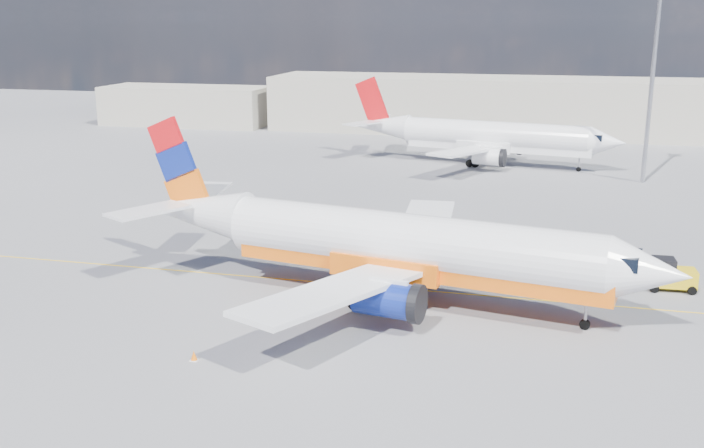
% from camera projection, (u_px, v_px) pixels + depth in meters
% --- Properties ---
extents(ground, '(240.00, 240.00, 0.00)m').
position_uv_depth(ground, '(355.00, 302.00, 47.23)').
color(ground, '#5E5E63').
rests_on(ground, ground).
extents(taxi_line, '(70.00, 0.15, 0.01)m').
position_uv_depth(taxi_line, '(366.00, 286.00, 50.04)').
color(taxi_line, yellow).
rests_on(taxi_line, ground).
extents(terminal_main, '(70.00, 14.00, 8.00)m').
position_uv_depth(terminal_main, '(508.00, 105.00, 115.44)').
color(terminal_main, '#A8A191').
rests_on(terminal_main, ground).
extents(terminal_annex, '(26.00, 10.00, 6.00)m').
position_uv_depth(terminal_annex, '(187.00, 106.00, 124.45)').
color(terminal_annex, '#A8A191').
rests_on(terminal_annex, ground).
extents(main_jet, '(34.55, 26.75, 10.43)m').
position_uv_depth(main_jet, '(393.00, 245.00, 46.74)').
color(main_jet, white).
rests_on(main_jet, ground).
extents(second_jet, '(32.10, 24.89, 9.69)m').
position_uv_depth(second_jet, '(486.00, 137.00, 90.39)').
color(second_jet, white).
rests_on(second_jet, ground).
extents(gse_tug, '(2.94, 1.89, 2.04)m').
position_uv_depth(gse_tug, '(670.00, 275.00, 49.13)').
color(gse_tug, black).
rests_on(gse_tug, ground).
extents(traffic_cone, '(0.38, 0.38, 0.53)m').
position_uv_depth(traffic_cone, '(194.00, 356.00, 39.12)').
color(traffic_cone, white).
rests_on(traffic_cone, ground).
extents(floodlight_mast, '(1.50, 1.50, 20.60)m').
position_uv_depth(floodlight_mast, '(654.00, 61.00, 78.17)').
color(floodlight_mast, '#9F9FA7').
rests_on(floodlight_mast, ground).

